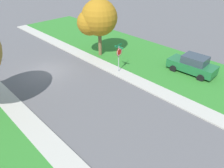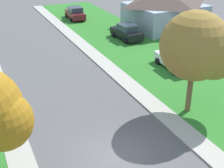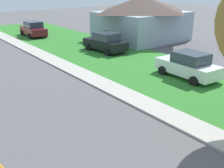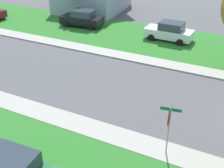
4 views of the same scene
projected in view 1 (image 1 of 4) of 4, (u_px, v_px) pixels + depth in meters
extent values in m
plane|color=#565456|center=(48.00, 71.00, 21.09)|extent=(120.00, 120.00, 0.00)
cube|color=#ADA89E|center=(188.00, 105.00, 16.40)|extent=(1.40, 56.00, 0.10)
cube|color=#2D7528|center=(216.00, 83.00, 19.19)|extent=(8.00, 56.00, 0.08)
cylinder|color=#9E9EA3|center=(119.00, 60.00, 20.30)|extent=(0.07, 0.07, 2.60)
cylinder|color=red|center=(119.00, 52.00, 19.89)|extent=(0.75, 0.15, 0.76)
cylinder|color=white|center=(119.00, 52.00, 19.88)|extent=(0.66, 0.11, 0.67)
cylinder|color=red|center=(119.00, 52.00, 19.88)|extent=(0.54, 0.09, 0.55)
cube|color=#146B38|center=(119.00, 45.00, 19.59)|extent=(0.91, 0.17, 0.16)
cube|color=#146B38|center=(119.00, 47.00, 19.68)|extent=(0.17, 0.91, 0.16)
cube|color=#1E6033|center=(192.00, 66.00, 20.48)|extent=(2.05, 4.40, 0.76)
cube|color=#2D3842|center=(195.00, 60.00, 20.00)|extent=(1.72, 2.19, 0.68)
cylinder|color=black|center=(173.00, 69.00, 20.89)|extent=(0.28, 0.65, 0.64)
cylinder|color=black|center=(182.00, 63.00, 22.03)|extent=(0.28, 0.65, 0.64)
cylinder|color=black|center=(201.00, 78.00, 19.33)|extent=(0.28, 0.65, 0.64)
cylinder|color=black|center=(209.00, 71.00, 20.46)|extent=(0.28, 0.65, 0.64)
cylinder|color=brown|center=(100.00, 43.00, 23.67)|extent=(0.36, 0.36, 2.80)
sphere|color=#9D6917|center=(99.00, 18.00, 22.30)|extent=(3.66, 3.66, 3.66)
sphere|color=#9D6917|center=(90.00, 23.00, 22.38)|extent=(2.56, 2.56, 2.56)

